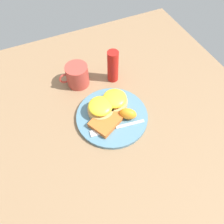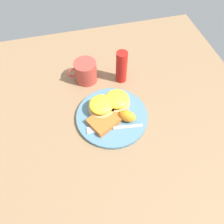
{
  "view_description": "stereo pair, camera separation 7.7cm",
  "coord_description": "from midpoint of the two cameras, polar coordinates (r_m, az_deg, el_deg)",
  "views": [
    {
      "loc": [
        0.18,
        0.4,
        0.66
      ],
      "look_at": [
        0.0,
        0.0,
        0.03
      ],
      "focal_mm": 35.0,
      "sensor_mm": 36.0,
      "label": 1
    },
    {
      "loc": [
        0.11,
        0.43,
        0.66
      ],
      "look_at": [
        0.0,
        0.0,
        0.03
      ],
      "focal_mm": 35.0,
      "sensor_mm": 36.0,
      "label": 2
    }
  ],
  "objects": [
    {
      "name": "sandwich_benedict_left",
      "position": [
        0.79,
        -2.07,
        2.88
      ],
      "size": [
        0.09,
        0.09,
        0.05
      ],
      "color": "tan",
      "rests_on": "plate"
    },
    {
      "name": "condiment_bottle",
      "position": [
        0.87,
        -2.35,
        11.68
      ],
      "size": [
        0.04,
        0.04,
        0.14
      ],
      "primitive_type": "cylinder",
      "color": "#B21914",
      "rests_on": "ground_plane"
    },
    {
      "name": "ground_plane",
      "position": [
        0.79,
        -2.75,
        -1.6
      ],
      "size": [
        1.1,
        1.1,
        0.0
      ],
      "primitive_type": "plane",
      "color": "#846647"
    },
    {
      "name": "cup",
      "position": [
        0.88,
        -11.59,
        9.18
      ],
      "size": [
        0.12,
        0.09,
        0.09
      ],
      "color": "#B23D33",
      "rests_on": "ground_plane"
    },
    {
      "name": "plate",
      "position": [
        0.79,
        -2.77,
        -1.32
      ],
      "size": [
        0.26,
        0.26,
        0.01
      ],
      "primitive_type": "cylinder",
      "color": "slate",
      "rests_on": "ground_plane"
    },
    {
      "name": "orange_wedge",
      "position": [
        0.76,
        1.33,
        -0.7
      ],
      "size": [
        0.07,
        0.06,
        0.04
      ],
      "primitive_type": "ellipsoid",
      "rotation": [
        0.0,
        0.0,
        2.5
      ],
      "color": "orange",
      "rests_on": "plate"
    },
    {
      "name": "fork",
      "position": [
        0.75,
        -2.44,
        -4.49
      ],
      "size": [
        0.19,
        0.04,
        0.0
      ],
      "color": "silver",
      "rests_on": "plate"
    },
    {
      "name": "sandwich_benedict_right",
      "position": [
        0.77,
        -5.85,
        0.87
      ],
      "size": [
        0.09,
        0.09,
        0.05
      ],
      "color": "tan",
      "rests_on": "plate"
    },
    {
      "name": "hashbrown_patty",
      "position": [
        0.76,
        -4.14,
        -2.28
      ],
      "size": [
        0.14,
        0.13,
        0.02
      ],
      "primitive_type": "cube",
      "rotation": [
        0.0,
        0.0,
        0.48
      ],
      "color": "#BB5F26",
      "rests_on": "plate"
    }
  ]
}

